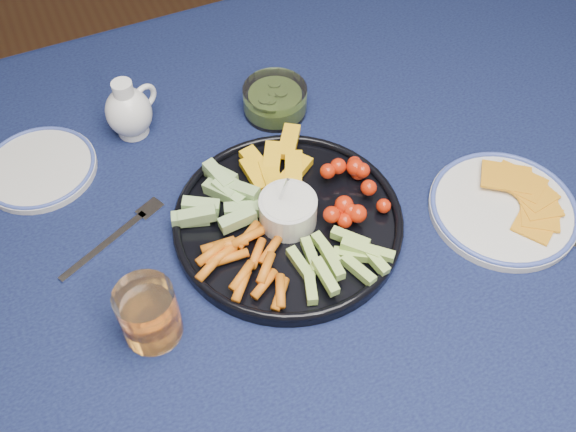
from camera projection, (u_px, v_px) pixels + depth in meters
name	position (u px, v px, depth m)	size (l,w,h in m)	color
dining_table	(344.00, 225.00, 1.03)	(1.67, 1.07, 0.75)	#52341B
crudite_platter	(286.00, 218.00, 0.91)	(0.33, 0.33, 0.11)	black
creamer_pitcher	(129.00, 111.00, 1.01)	(0.09, 0.07, 0.10)	white
pickle_bowl	(275.00, 101.00, 1.05)	(0.10, 0.10, 0.05)	white
cheese_plate	(504.00, 207.00, 0.93)	(0.22, 0.22, 0.03)	silver
juice_tumbler	(150.00, 316.00, 0.79)	(0.07, 0.07, 0.09)	white
fork_left	(121.00, 233.00, 0.91)	(0.17, 0.09, 0.00)	silver
fork_right	(553.00, 241.00, 0.90)	(0.16, 0.12, 0.00)	silver
side_plate_extra	(39.00, 168.00, 0.98)	(0.17, 0.17, 0.01)	silver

